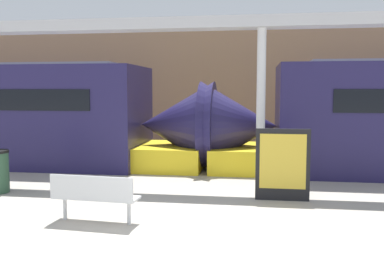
{
  "coord_description": "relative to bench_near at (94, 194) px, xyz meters",
  "views": [
    {
      "loc": [
        1.47,
        -6.04,
        2.35
      ],
      "look_at": [
        0.02,
        3.7,
        1.4
      ],
      "focal_mm": 40.0,
      "sensor_mm": 36.0,
      "label": 1
    }
  ],
  "objects": [
    {
      "name": "ground_plane",
      "position": [
        1.34,
        -1.04,
        -0.53
      ],
      "size": [
        60.0,
        60.0,
        0.0
      ],
      "primitive_type": "plane",
      "color": "#A8A093"
    },
    {
      "name": "station_wall",
      "position": [
        1.34,
        10.69,
        1.97
      ],
      "size": [
        56.0,
        0.2,
        5.0
      ],
      "primitive_type": "cube",
      "color": "#937051",
      "rests_on": "ground_plane"
    },
    {
      "name": "bench_near",
      "position": [
        0.0,
        0.0,
        0.0
      ],
      "size": [
        1.59,
        0.56,
        0.88
      ],
      "rotation": [
        0.0,
        0.0,
        -0.08
      ],
      "color": "silver",
      "rests_on": "ground_plane"
    },
    {
      "name": "poster_board",
      "position": [
        3.4,
        2.12,
        0.26
      ],
      "size": [
        1.15,
        0.07,
        1.55
      ],
      "color": "black",
      "rests_on": "ground_plane"
    },
    {
      "name": "support_column_near",
      "position": [
        2.94,
        3.43,
        1.39
      ],
      "size": [
        0.22,
        0.22,
        3.84
      ],
      "primitive_type": "cylinder",
      "color": "silver",
      "rests_on": "ground_plane"
    },
    {
      "name": "canopy_beam",
      "position": [
        2.94,
        3.43,
        3.45
      ],
      "size": [
        28.0,
        0.6,
        0.28
      ],
      "primitive_type": "cube",
      "color": "#B7B7BC",
      "rests_on": "support_column_near"
    }
  ]
}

